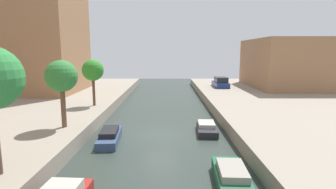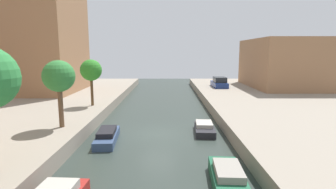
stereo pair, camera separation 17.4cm
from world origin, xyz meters
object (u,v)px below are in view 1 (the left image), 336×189
at_px(moored_boat_right_2, 231,177).
at_px(moored_boat_right_3, 206,128).
at_px(street_tree_2, 61,77).
at_px(moored_boat_left_2, 109,136).
at_px(parked_car, 220,83).
at_px(street_tree_3, 92,71).
at_px(low_block_right, 285,63).

distance_m(moored_boat_right_2, moored_boat_right_3, 8.14).
distance_m(street_tree_2, moored_boat_left_2, 5.12).
distance_m(parked_car, moored_boat_right_3, 19.76).
bearing_deg(street_tree_3, parked_car, 42.40).
distance_m(low_block_right, street_tree_2, 32.52).
bearing_deg(parked_car, street_tree_2, -125.34).
xyz_separation_m(moored_boat_left_2, moored_boat_right_2, (6.91, -6.12, 0.05)).
xyz_separation_m(street_tree_2, parked_car, (14.89, 21.00, -2.81)).
bearing_deg(moored_boat_right_3, low_block_right, 53.43).
bearing_deg(low_block_right, parked_car, -177.86).
bearing_deg(low_block_right, moored_boat_right_3, -126.57).
distance_m(street_tree_3, moored_boat_right_2, 17.39).
relative_size(street_tree_3, moored_boat_right_2, 1.15).
distance_m(low_block_right, street_tree_3, 28.22).
relative_size(low_block_right, moored_boat_right_3, 4.10).
height_order(low_block_right, street_tree_3, low_block_right).
xyz_separation_m(low_block_right, parked_car, (-9.64, -0.36, -2.87)).
height_order(low_block_right, moored_boat_right_2, low_block_right).
height_order(street_tree_3, moored_boat_right_3, street_tree_3).
relative_size(low_block_right, moored_boat_right_2, 3.50).
height_order(parked_car, moored_boat_right_2, parked_car).
xyz_separation_m(street_tree_2, moored_boat_left_2, (3.11, -0.14, -4.07)).
distance_m(low_block_right, moored_boat_right_3, 24.61).
distance_m(moored_boat_left_2, moored_boat_right_2, 9.23).
bearing_deg(moored_boat_right_3, moored_boat_right_2, -90.42).
bearing_deg(street_tree_2, moored_boat_right_3, 10.56).
bearing_deg(moored_boat_right_2, moored_boat_left_2, 138.46).
relative_size(street_tree_2, street_tree_3, 1.03).
distance_m(low_block_right, moored_boat_left_2, 30.62).
bearing_deg(low_block_right, street_tree_3, -150.36).
height_order(street_tree_2, moored_boat_right_2, street_tree_2).
xyz_separation_m(street_tree_2, moored_boat_right_2, (10.02, -6.26, -4.02)).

